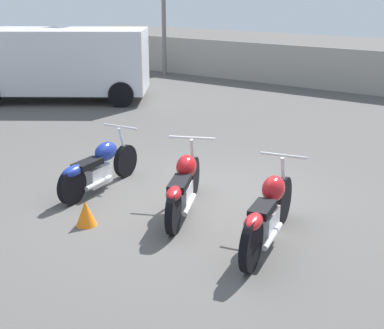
% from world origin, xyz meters
% --- Properties ---
extents(ground_plane, '(60.00, 60.00, 0.00)m').
position_xyz_m(ground_plane, '(0.00, 0.00, 0.00)').
color(ground_plane, '#514F4C').
extents(motorcycle_slot_0, '(0.66, 1.97, 0.94)m').
position_xyz_m(motorcycle_slot_0, '(-1.60, -0.51, 0.39)').
color(motorcycle_slot_0, black).
rests_on(motorcycle_slot_0, ground_plane).
extents(motorcycle_slot_1, '(1.10, 1.91, 0.98)m').
position_xyz_m(motorcycle_slot_1, '(0.08, -0.45, 0.42)').
color(motorcycle_slot_1, black).
rests_on(motorcycle_slot_1, ground_plane).
extents(motorcycle_slot_2, '(0.76, 2.10, 1.03)m').
position_xyz_m(motorcycle_slot_2, '(1.56, -0.64, 0.44)').
color(motorcycle_slot_2, black).
rests_on(motorcycle_slot_2, ground_plane).
extents(parked_van, '(5.15, 4.46, 2.03)m').
position_xyz_m(parked_van, '(-7.78, 4.10, 1.14)').
color(parked_van, silver).
rests_on(parked_van, ground_plane).
extents(traffic_cone_far, '(0.29, 0.29, 0.36)m').
position_xyz_m(traffic_cone_far, '(-0.76, -1.59, 0.18)').
color(traffic_cone_far, orange).
rests_on(traffic_cone_far, ground_plane).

